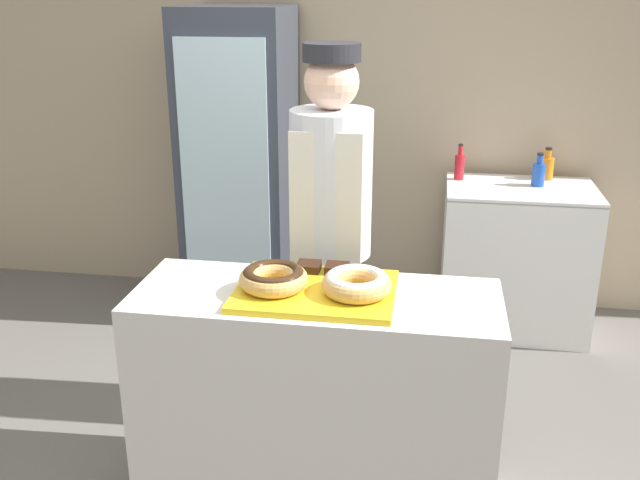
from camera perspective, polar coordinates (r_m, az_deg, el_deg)
The scene contains 13 objects.
wall_back at distance 4.60m, azimuth 4.16°, elevation 11.51°, with size 8.00×0.06×2.70m.
display_counter at distance 2.89m, azimuth -0.33°, elevation -12.64°, with size 1.38×0.53×0.91m.
serving_tray at distance 2.67m, azimuth -0.35°, elevation -4.11°, with size 0.59×0.46×0.02m.
donut_chocolate_glaze at distance 2.65m, azimuth -3.74°, elevation -3.00°, with size 0.26×0.26×0.08m.
donut_light_glaze at distance 2.61m, azimuth 2.94°, elevation -3.43°, with size 0.26×0.26×0.08m.
brownie_back_left at distance 2.82m, azimuth -0.91°, elevation -2.14°, with size 0.09×0.09×0.03m.
brownie_back_right at distance 2.80m, azimuth 1.37°, elevation -2.28°, with size 0.09×0.09×0.03m.
baker_person at distance 3.19m, azimuth 0.86°, elevation 0.47°, with size 0.36×0.36×1.78m.
beverage_fridge at distance 4.43m, azimuth -6.38°, elevation 5.82°, with size 0.63×0.68×1.89m.
chest_freezer at distance 4.46m, azimuth 15.34°, elevation -1.39°, with size 0.86×0.59×0.89m.
bottle_blue at distance 4.37m, azimuth 17.08°, elevation 5.12°, with size 0.07×0.07×0.20m.
bottle_red at distance 4.40m, azimuth 11.10°, elevation 5.85°, with size 0.06×0.06×0.22m.
bottle_orange at distance 4.54m, azimuth 17.70°, elevation 5.58°, with size 0.08×0.08×0.19m.
Camera 1 is at (0.41, -2.41, 2.00)m, focal length 40.00 mm.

